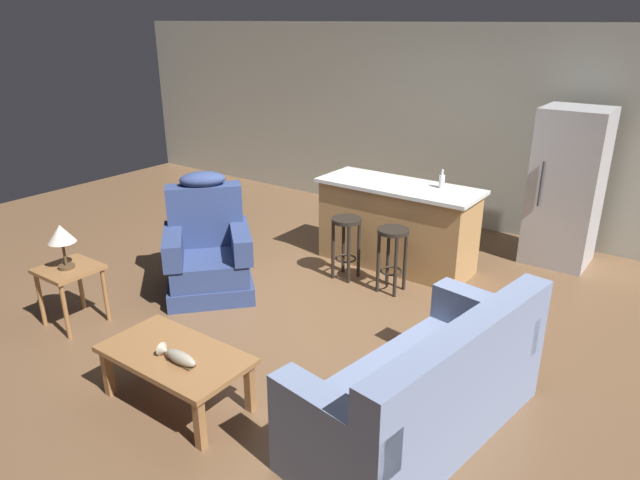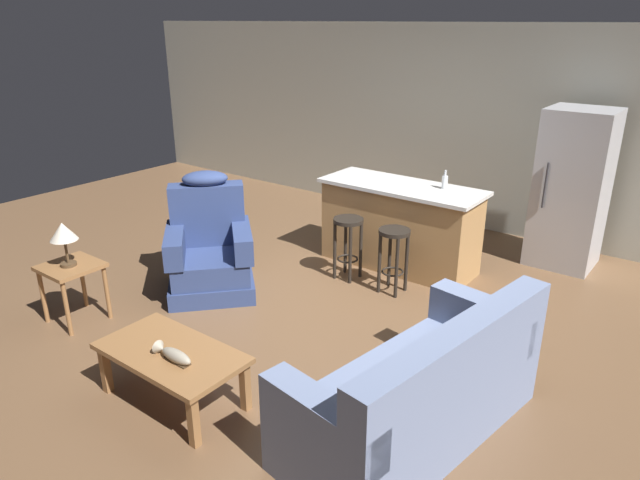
{
  "view_description": "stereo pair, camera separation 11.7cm",
  "coord_description": "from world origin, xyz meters",
  "px_view_note": "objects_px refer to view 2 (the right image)",
  "views": [
    {
      "loc": [
        2.82,
        -4.03,
        2.64
      ],
      "look_at": [
        -0.02,
        -0.1,
        0.75
      ],
      "focal_mm": 32.0,
      "sensor_mm": 36.0,
      "label": 1
    },
    {
      "loc": [
        2.91,
        -3.96,
        2.64
      ],
      "look_at": [
        -0.02,
        -0.1,
        0.75
      ],
      "focal_mm": 32.0,
      "sensor_mm": 36.0,
      "label": 2
    }
  ],
  "objects_px": {
    "coffee_table": "(172,357)",
    "couch": "(420,393)",
    "fish_figurine": "(173,355)",
    "refrigerator": "(572,189)",
    "bar_stool_left": "(348,237)",
    "table_lamp": "(63,234)",
    "bottle_tall_green": "(445,182)",
    "bar_stool_right": "(394,249)",
    "end_table": "(72,275)",
    "kitchen_island": "(400,226)",
    "recliner_near_lamp": "(210,250)"
  },
  "relations": [
    {
      "from": "kitchen_island",
      "to": "bar_stool_left",
      "type": "height_order",
      "value": "kitchen_island"
    },
    {
      "from": "coffee_table",
      "to": "bar_stool_left",
      "type": "bearing_deg",
      "value": 94.63
    },
    {
      "from": "fish_figurine",
      "to": "table_lamp",
      "type": "relative_size",
      "value": 0.83
    },
    {
      "from": "end_table",
      "to": "coffee_table",
      "type": "bearing_deg",
      "value": -8.12
    },
    {
      "from": "coffee_table",
      "to": "kitchen_island",
      "type": "distance_m",
      "value": 3.16
    },
    {
      "from": "table_lamp",
      "to": "coffee_table",
      "type": "bearing_deg",
      "value": -7.59
    },
    {
      "from": "fish_figurine",
      "to": "couch",
      "type": "xyz_separation_m",
      "value": [
        1.5,
        0.8,
        -0.12
      ]
    },
    {
      "from": "bar_stool_right",
      "to": "couch",
      "type": "bearing_deg",
      "value": -55.02
    },
    {
      "from": "recliner_near_lamp",
      "to": "kitchen_island",
      "type": "distance_m",
      "value": 2.11
    },
    {
      "from": "coffee_table",
      "to": "table_lamp",
      "type": "distance_m",
      "value": 1.76
    },
    {
      "from": "recliner_near_lamp",
      "to": "refrigerator",
      "type": "distance_m",
      "value": 4.0
    },
    {
      "from": "kitchen_island",
      "to": "refrigerator",
      "type": "distance_m",
      "value": 1.93
    },
    {
      "from": "table_lamp",
      "to": "refrigerator",
      "type": "bearing_deg",
      "value": 52.33
    },
    {
      "from": "bottle_tall_green",
      "to": "table_lamp",
      "type": "bearing_deg",
      "value": -125.16
    },
    {
      "from": "couch",
      "to": "table_lamp",
      "type": "distance_m",
      "value": 3.36
    },
    {
      "from": "bar_stool_left",
      "to": "kitchen_island",
      "type": "bearing_deg",
      "value": 67.07
    },
    {
      "from": "coffee_table",
      "to": "couch",
      "type": "bearing_deg",
      "value": 24.58
    },
    {
      "from": "refrigerator",
      "to": "bottle_tall_green",
      "type": "relative_size",
      "value": 8.71
    },
    {
      "from": "fish_figurine",
      "to": "refrigerator",
      "type": "distance_m",
      "value": 4.67
    },
    {
      "from": "kitchen_island",
      "to": "couch",
      "type": "bearing_deg",
      "value": -57.44
    },
    {
      "from": "table_lamp",
      "to": "bar_stool_left",
      "type": "distance_m",
      "value": 2.76
    },
    {
      "from": "table_lamp",
      "to": "refrigerator",
      "type": "height_order",
      "value": "refrigerator"
    },
    {
      "from": "refrigerator",
      "to": "fish_figurine",
      "type": "bearing_deg",
      "value": -107.68
    },
    {
      "from": "bar_stool_right",
      "to": "refrigerator",
      "type": "distance_m",
      "value": 2.21
    },
    {
      "from": "refrigerator",
      "to": "bar_stool_right",
      "type": "bearing_deg",
      "value": -122.61
    },
    {
      "from": "recliner_near_lamp",
      "to": "coffee_table",
      "type": "bearing_deg",
      "value": -8.55
    },
    {
      "from": "recliner_near_lamp",
      "to": "bar_stool_left",
      "type": "bearing_deg",
      "value": 89.42
    },
    {
      "from": "recliner_near_lamp",
      "to": "refrigerator",
      "type": "height_order",
      "value": "refrigerator"
    },
    {
      "from": "bar_stool_left",
      "to": "bar_stool_right",
      "type": "relative_size",
      "value": 1.0
    },
    {
      "from": "bar_stool_right",
      "to": "bottle_tall_green",
      "type": "relative_size",
      "value": 3.37
    },
    {
      "from": "bar_stool_left",
      "to": "recliner_near_lamp",
      "type": "bearing_deg",
      "value": -132.94
    },
    {
      "from": "bar_stool_left",
      "to": "bottle_tall_green",
      "type": "xyz_separation_m",
      "value": [
        0.7,
        0.77,
        0.55
      ]
    },
    {
      "from": "coffee_table",
      "to": "refrigerator",
      "type": "bearing_deg",
      "value": 70.73
    },
    {
      "from": "fish_figurine",
      "to": "bar_stool_right",
      "type": "height_order",
      "value": "bar_stool_right"
    },
    {
      "from": "fish_figurine",
      "to": "refrigerator",
      "type": "xyz_separation_m",
      "value": [
        1.41,
        4.43,
        0.42
      ]
    },
    {
      "from": "recliner_near_lamp",
      "to": "bar_stool_left",
      "type": "relative_size",
      "value": 1.76
    },
    {
      "from": "refrigerator",
      "to": "bar_stool_left",
      "type": "bearing_deg",
      "value": -133.38
    },
    {
      "from": "recliner_near_lamp",
      "to": "couch",
      "type": "bearing_deg",
      "value": 27.71
    },
    {
      "from": "refrigerator",
      "to": "kitchen_island",
      "type": "bearing_deg",
      "value": -140.64
    },
    {
      "from": "refrigerator",
      "to": "bottle_tall_green",
      "type": "height_order",
      "value": "refrigerator"
    },
    {
      "from": "table_lamp",
      "to": "refrigerator",
      "type": "relative_size",
      "value": 0.23
    },
    {
      "from": "bar_stool_left",
      "to": "fish_figurine",
      "type": "bearing_deg",
      "value": -83.02
    },
    {
      "from": "end_table",
      "to": "refrigerator",
      "type": "height_order",
      "value": "refrigerator"
    },
    {
      "from": "couch",
      "to": "bar_stool_right",
      "type": "relative_size",
      "value": 2.95
    },
    {
      "from": "coffee_table",
      "to": "couch",
      "type": "height_order",
      "value": "couch"
    },
    {
      "from": "kitchen_island",
      "to": "refrigerator",
      "type": "height_order",
      "value": "refrigerator"
    },
    {
      "from": "recliner_near_lamp",
      "to": "bar_stool_left",
      "type": "xyz_separation_m",
      "value": [
        0.99,
        1.06,
        0.05
      ]
    },
    {
      "from": "fish_figurine",
      "to": "table_lamp",
      "type": "xyz_separation_m",
      "value": [
        -1.78,
        0.29,
        0.41
      ]
    },
    {
      "from": "coffee_table",
      "to": "bar_stool_left",
      "type": "xyz_separation_m",
      "value": [
        -0.2,
        2.53,
        0.11
      ]
    },
    {
      "from": "couch",
      "to": "refrigerator",
      "type": "distance_m",
      "value": 3.67
    }
  ]
}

